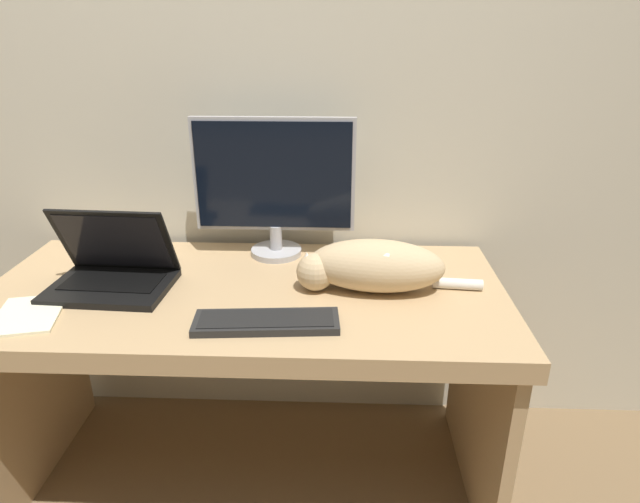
% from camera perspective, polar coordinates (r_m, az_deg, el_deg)
% --- Properties ---
extents(wall_back, '(6.40, 0.06, 2.60)m').
position_cam_1_polar(wall_back, '(1.84, -6.76, 18.92)').
color(wall_back, beige).
rests_on(wall_back, ground_plane).
extents(desk, '(1.53, 0.71, 0.71)m').
position_cam_1_polar(desk, '(1.66, -7.76, -8.34)').
color(desk, tan).
rests_on(desk, ground_plane).
extents(monitor, '(0.52, 0.17, 0.46)m').
position_cam_1_polar(monitor, '(1.73, -4.91, 7.17)').
color(monitor, '#B2B2B7').
rests_on(monitor, desk).
extents(laptop, '(0.35, 0.26, 0.24)m').
position_cam_1_polar(laptop, '(1.67, -21.28, -2.07)').
color(laptop, black).
rests_on(laptop, desk).
extents(external_keyboard, '(0.38, 0.14, 0.02)m').
position_cam_1_polar(external_keyboard, '(1.39, -5.73, -7.47)').
color(external_keyboard, black).
rests_on(external_keyboard, desk).
extents(cat, '(0.54, 0.21, 0.15)m').
position_cam_1_polar(cat, '(1.54, 5.49, -1.44)').
color(cat, '#D1B284').
rests_on(cat, desk).
extents(paper_notepad, '(0.20, 0.24, 0.01)m').
position_cam_1_polar(paper_notepad, '(1.62, -28.68, -5.94)').
color(paper_notepad, '#F4EFC6').
rests_on(paper_notepad, desk).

